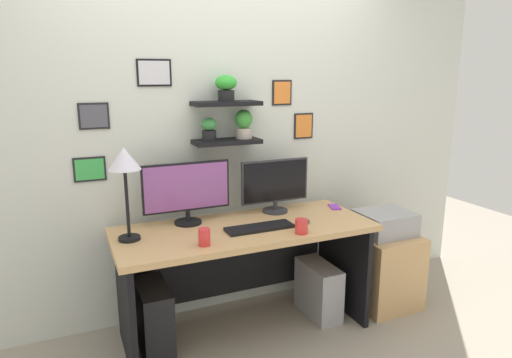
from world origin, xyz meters
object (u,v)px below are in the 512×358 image
at_px(computer_tower_left, 154,320).
at_px(printer, 385,223).
at_px(cell_phone, 335,207).
at_px(pen_cup, 204,237).
at_px(desk_lamp, 125,166).
at_px(coffee_mug, 301,226).
at_px(monitor_right, 275,184).
at_px(computer_mouse, 305,220).
at_px(computer_tower_right, 318,290).
at_px(drawer_cabinet, 382,268).
at_px(desk, 242,253).
at_px(keyboard, 260,228).
at_px(monitor_left, 187,190).

bearing_deg(computer_tower_left, printer, -1.34).
height_order(cell_phone, computer_tower_left, cell_phone).
xyz_separation_m(pen_cup, computer_tower_left, (-0.27, 0.21, -0.57)).
xyz_separation_m(desk_lamp, coffee_mug, (0.99, -0.31, -0.41)).
bearing_deg(pen_cup, monitor_right, 33.03).
relative_size(coffee_mug, pen_cup, 0.90).
distance_m(pen_cup, printer, 1.46).
bearing_deg(monitor_right, computer_tower_left, -166.65).
height_order(computer_mouse, computer_tower_right, computer_mouse).
bearing_deg(pen_cup, drawer_cabinet, 6.63).
bearing_deg(drawer_cabinet, computer_tower_right, 176.29).
xyz_separation_m(desk, computer_tower_left, (-0.61, -0.06, -0.32)).
xyz_separation_m(computer_mouse, drawer_cabinet, (0.71, 0.04, -0.49)).
bearing_deg(computer_tower_right, keyboard, -171.56).
height_order(keyboard, pen_cup, pen_cup).
xyz_separation_m(desk, keyboard, (0.07, -0.14, 0.22)).
distance_m(monitor_right, computer_tower_left, 1.20).
bearing_deg(computer_mouse, computer_tower_right, 24.43).
relative_size(cell_phone, printer, 0.37).
height_order(computer_mouse, coffee_mug, coffee_mug).
height_order(keyboard, drawer_cabinet, keyboard).
distance_m(coffee_mug, drawer_cabinet, 1.00).
distance_m(desk_lamp, computer_tower_right, 1.64).
distance_m(desk, computer_tower_left, 0.69).
distance_m(computer_mouse, coffee_mug, 0.21).
bearing_deg(coffee_mug, monitor_left, 141.23).
relative_size(drawer_cabinet, printer, 1.46).
distance_m(desk, computer_tower_right, 0.67).
relative_size(desk, computer_tower_left, 3.71).
relative_size(desk, computer_mouse, 18.58).
bearing_deg(monitor_left, desk, -26.79).
relative_size(monitor_right, keyboard, 1.16).
distance_m(pen_cup, computer_tower_left, 0.67).
height_order(computer_mouse, drawer_cabinet, computer_mouse).
height_order(keyboard, desk_lamp, desk_lamp).
distance_m(monitor_right, coffee_mug, 0.50).
bearing_deg(computer_tower_left, monitor_right, 13.35).
bearing_deg(keyboard, cell_phone, 16.72).
bearing_deg(computer_tower_left, keyboard, -6.70).
height_order(monitor_right, printer, monitor_right).
height_order(desk, computer_tower_left, desk).
relative_size(monitor_left, computer_mouse, 6.43).
xyz_separation_m(keyboard, drawer_cabinet, (1.03, 0.04, -0.48)).
height_order(desk_lamp, printer, desk_lamp).
bearing_deg(monitor_left, coffee_mug, -38.77).
bearing_deg(printer, keyboard, -177.80).
xyz_separation_m(computer_tower_left, computer_tower_right, (1.18, -0.01, -0.03)).
xyz_separation_m(monitor_right, computer_tower_left, (-0.93, -0.22, -0.73)).
xyz_separation_m(coffee_mug, drawer_cabinet, (0.83, 0.21, -0.52)).
bearing_deg(monitor_left, desk_lamp, -157.81).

